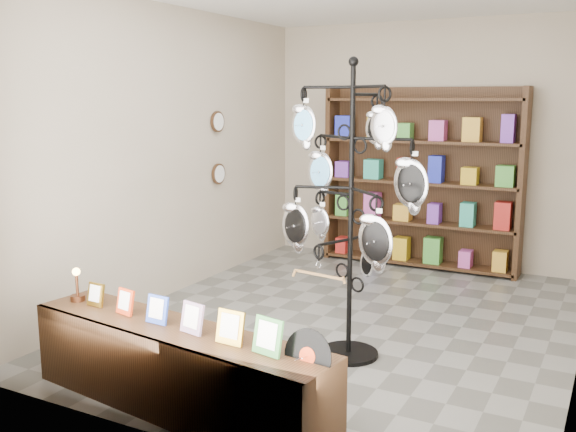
{
  "coord_description": "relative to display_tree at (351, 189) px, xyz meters",
  "views": [
    {
      "loc": [
        2.2,
        -5.37,
        2.06
      ],
      "look_at": [
        -0.11,
        -1.0,
        1.15
      ],
      "focal_mm": 40.0,
      "sensor_mm": 36.0,
      "label": 1
    }
  ],
  "objects": [
    {
      "name": "back_shelving",
      "position": [
        -0.33,
        3.07,
        -0.34
      ],
      "size": [
        2.42,
        0.36,
        2.2
      ],
      "color": "black",
      "rests_on": "ground"
    },
    {
      "name": "wall_clocks",
      "position": [
        -2.3,
        1.58,
        0.13
      ],
      "size": [
        0.03,
        0.24,
        0.84
      ],
      "color": "black",
      "rests_on": "ground"
    },
    {
      "name": "front_shelf",
      "position": [
        -0.66,
        -1.39,
        -1.08
      ],
      "size": [
        2.38,
        0.77,
        0.83
      ],
      "rotation": [
        0.0,
        0.0,
        -0.13
      ],
      "color": "black",
      "rests_on": "ground"
    },
    {
      "name": "ground",
      "position": [
        -0.33,
        0.78,
        -1.37
      ],
      "size": [
        5.0,
        5.0,
        0.0
      ],
      "primitive_type": "plane",
      "color": "slate",
      "rests_on": "ground"
    },
    {
      "name": "room_envelope",
      "position": [
        -0.33,
        0.78,
        0.48
      ],
      "size": [
        5.0,
        5.0,
        5.0
      ],
      "color": "#B1A48F",
      "rests_on": "ground"
    },
    {
      "name": "display_tree",
      "position": [
        0.0,
        0.0,
        0.0
      ],
      "size": [
        1.24,
        1.2,
        2.37
      ],
      "rotation": [
        0.0,
        0.0,
        -0.24
      ],
      "color": "black",
      "rests_on": "ground"
    }
  ]
}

